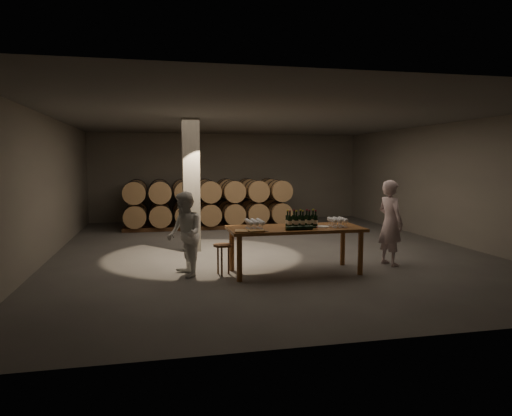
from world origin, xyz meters
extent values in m
plane|color=#4D4A48|center=(0.00, 0.00, 0.00)|extent=(12.00, 12.00, 0.00)
plane|color=#605E59|center=(0.00, 0.00, 3.20)|extent=(12.00, 12.00, 0.00)
plane|color=slate|center=(0.00, 6.00, 1.60)|extent=(10.00, 0.00, 10.00)
plane|color=slate|center=(0.00, -6.00, 1.60)|extent=(10.00, 0.00, 10.00)
plane|color=slate|center=(-5.00, 0.00, 1.60)|extent=(0.00, 12.00, 12.00)
plane|color=slate|center=(5.00, 0.00, 1.60)|extent=(0.00, 12.00, 12.00)
cube|color=slate|center=(-1.80, 0.20, 1.60)|extent=(0.40, 0.40, 3.20)
cylinder|color=brown|center=(-1.18, -2.93, 0.42)|extent=(0.10, 0.10, 0.84)
cylinder|color=brown|center=(1.18, -2.93, 0.42)|extent=(0.10, 0.10, 0.84)
cylinder|color=brown|center=(-1.18, -2.07, 0.42)|extent=(0.10, 0.10, 0.84)
cylinder|color=brown|center=(1.18, -2.07, 0.42)|extent=(0.10, 0.10, 0.84)
cube|color=brown|center=(0.00, -2.50, 0.87)|extent=(2.60, 1.10, 0.06)
cube|color=brown|center=(-0.96, 4.90, 0.06)|extent=(5.48, 0.10, 0.12)
cube|color=brown|center=(-0.96, 5.50, 0.06)|extent=(5.48, 0.10, 0.12)
cylinder|color=#A17C49|center=(-3.30, 5.20, 0.47)|extent=(0.70, 0.95, 0.70)
cylinder|color=black|center=(-3.30, 4.94, 0.47)|extent=(0.73, 0.04, 0.73)
cylinder|color=black|center=(-3.30, 5.46, 0.47)|extent=(0.73, 0.04, 0.73)
cylinder|color=#A17C49|center=(-2.52, 5.20, 0.47)|extent=(0.70, 0.95, 0.70)
cylinder|color=black|center=(-2.52, 4.94, 0.47)|extent=(0.73, 0.04, 0.73)
cylinder|color=black|center=(-2.52, 5.46, 0.47)|extent=(0.73, 0.04, 0.73)
cylinder|color=#A17C49|center=(-1.74, 5.20, 0.47)|extent=(0.70, 0.95, 0.70)
cylinder|color=black|center=(-1.74, 4.94, 0.47)|extent=(0.73, 0.04, 0.73)
cylinder|color=black|center=(-1.74, 5.46, 0.47)|extent=(0.73, 0.04, 0.73)
cylinder|color=#A17C49|center=(-0.96, 5.20, 0.47)|extent=(0.70, 0.95, 0.70)
cylinder|color=black|center=(-0.96, 4.94, 0.47)|extent=(0.73, 0.04, 0.73)
cylinder|color=black|center=(-0.96, 5.46, 0.47)|extent=(0.73, 0.04, 0.73)
cylinder|color=#A17C49|center=(-0.18, 5.20, 0.47)|extent=(0.70, 0.95, 0.70)
cylinder|color=black|center=(-0.18, 4.94, 0.47)|extent=(0.73, 0.04, 0.73)
cylinder|color=black|center=(-0.18, 5.46, 0.47)|extent=(0.73, 0.04, 0.73)
cylinder|color=#A17C49|center=(0.60, 5.20, 0.47)|extent=(0.70, 0.95, 0.70)
cylinder|color=black|center=(0.60, 4.94, 0.47)|extent=(0.73, 0.04, 0.73)
cylinder|color=black|center=(0.60, 5.46, 0.47)|extent=(0.73, 0.04, 0.73)
cylinder|color=#A17C49|center=(1.38, 5.20, 0.47)|extent=(0.70, 0.95, 0.70)
cylinder|color=black|center=(1.38, 4.94, 0.47)|extent=(0.73, 0.04, 0.73)
cylinder|color=black|center=(1.38, 5.46, 0.47)|extent=(0.73, 0.04, 0.73)
cylinder|color=#A17C49|center=(-3.30, 5.20, 1.21)|extent=(0.70, 0.95, 0.70)
cylinder|color=black|center=(-3.30, 4.94, 1.21)|extent=(0.73, 0.04, 0.73)
cylinder|color=black|center=(-3.30, 5.46, 1.21)|extent=(0.73, 0.04, 0.73)
cylinder|color=#A17C49|center=(-2.52, 5.20, 1.21)|extent=(0.70, 0.95, 0.70)
cylinder|color=black|center=(-2.52, 4.94, 1.21)|extent=(0.73, 0.04, 0.73)
cylinder|color=black|center=(-2.52, 5.46, 1.21)|extent=(0.73, 0.04, 0.73)
cylinder|color=#A17C49|center=(-1.74, 5.20, 1.21)|extent=(0.70, 0.95, 0.70)
cylinder|color=black|center=(-1.74, 4.94, 1.21)|extent=(0.73, 0.04, 0.73)
cylinder|color=black|center=(-1.74, 5.46, 1.21)|extent=(0.73, 0.04, 0.73)
cylinder|color=#A17C49|center=(-0.96, 5.20, 1.21)|extent=(0.70, 0.95, 0.70)
cylinder|color=black|center=(-0.96, 4.94, 1.21)|extent=(0.73, 0.04, 0.73)
cylinder|color=black|center=(-0.96, 5.46, 1.21)|extent=(0.73, 0.04, 0.73)
cylinder|color=#A17C49|center=(-0.18, 5.20, 1.21)|extent=(0.70, 0.95, 0.70)
cylinder|color=black|center=(-0.18, 4.94, 1.21)|extent=(0.73, 0.04, 0.73)
cylinder|color=black|center=(-0.18, 5.46, 1.21)|extent=(0.73, 0.04, 0.73)
cylinder|color=#A17C49|center=(0.60, 5.20, 1.21)|extent=(0.70, 0.95, 0.70)
cylinder|color=black|center=(0.60, 4.94, 1.21)|extent=(0.73, 0.04, 0.73)
cylinder|color=black|center=(0.60, 5.46, 1.21)|extent=(0.73, 0.04, 0.73)
cylinder|color=#A17C49|center=(1.38, 5.20, 1.21)|extent=(0.70, 0.95, 0.70)
cylinder|color=black|center=(1.38, 4.94, 1.21)|extent=(0.73, 0.04, 0.73)
cylinder|color=black|center=(1.38, 5.46, 1.21)|extent=(0.73, 0.04, 0.73)
cube|color=brown|center=(-0.96, 3.50, 0.06)|extent=(5.48, 0.10, 0.12)
cube|color=brown|center=(-0.96, 4.10, 0.06)|extent=(5.48, 0.10, 0.12)
cylinder|color=#A17C49|center=(-3.30, 3.80, 0.47)|extent=(0.70, 0.95, 0.70)
cylinder|color=black|center=(-3.30, 3.54, 0.47)|extent=(0.73, 0.04, 0.73)
cylinder|color=black|center=(-3.30, 4.06, 0.47)|extent=(0.73, 0.04, 0.73)
cylinder|color=#A17C49|center=(-2.52, 3.80, 0.47)|extent=(0.70, 0.95, 0.70)
cylinder|color=black|center=(-2.52, 3.54, 0.47)|extent=(0.73, 0.04, 0.73)
cylinder|color=black|center=(-2.52, 4.06, 0.47)|extent=(0.73, 0.04, 0.73)
cylinder|color=#A17C49|center=(-1.74, 3.80, 0.47)|extent=(0.70, 0.95, 0.70)
cylinder|color=black|center=(-1.74, 3.54, 0.47)|extent=(0.73, 0.04, 0.73)
cylinder|color=black|center=(-1.74, 4.06, 0.47)|extent=(0.73, 0.04, 0.73)
cylinder|color=#A17C49|center=(-0.96, 3.80, 0.47)|extent=(0.70, 0.95, 0.70)
cylinder|color=black|center=(-0.96, 3.54, 0.47)|extent=(0.73, 0.04, 0.73)
cylinder|color=black|center=(-0.96, 4.06, 0.47)|extent=(0.73, 0.04, 0.73)
cylinder|color=#A17C49|center=(-0.18, 3.80, 0.47)|extent=(0.70, 0.95, 0.70)
cylinder|color=black|center=(-0.18, 3.54, 0.47)|extent=(0.73, 0.04, 0.73)
cylinder|color=black|center=(-0.18, 4.06, 0.47)|extent=(0.73, 0.04, 0.73)
cylinder|color=#A17C49|center=(0.60, 3.80, 0.47)|extent=(0.70, 0.95, 0.70)
cylinder|color=black|center=(0.60, 3.54, 0.47)|extent=(0.73, 0.04, 0.73)
cylinder|color=black|center=(0.60, 4.06, 0.47)|extent=(0.73, 0.04, 0.73)
cylinder|color=#A17C49|center=(1.38, 3.80, 0.47)|extent=(0.70, 0.95, 0.70)
cylinder|color=black|center=(1.38, 3.54, 0.47)|extent=(0.73, 0.04, 0.73)
cylinder|color=black|center=(1.38, 4.06, 0.47)|extent=(0.73, 0.04, 0.73)
cylinder|color=#A17C49|center=(-3.30, 3.80, 1.21)|extent=(0.70, 0.95, 0.70)
cylinder|color=black|center=(-3.30, 3.54, 1.21)|extent=(0.73, 0.04, 0.73)
cylinder|color=black|center=(-3.30, 4.06, 1.21)|extent=(0.73, 0.04, 0.73)
cylinder|color=#A17C49|center=(-2.52, 3.80, 1.21)|extent=(0.70, 0.95, 0.70)
cylinder|color=black|center=(-2.52, 3.54, 1.21)|extent=(0.73, 0.04, 0.73)
cylinder|color=black|center=(-2.52, 4.06, 1.21)|extent=(0.73, 0.04, 0.73)
cylinder|color=#A17C49|center=(-1.74, 3.80, 1.21)|extent=(0.70, 0.95, 0.70)
cylinder|color=black|center=(-1.74, 3.54, 1.21)|extent=(0.73, 0.04, 0.73)
cylinder|color=black|center=(-1.74, 4.06, 1.21)|extent=(0.73, 0.04, 0.73)
cylinder|color=#A17C49|center=(-0.96, 3.80, 1.21)|extent=(0.70, 0.95, 0.70)
cylinder|color=black|center=(-0.96, 3.54, 1.21)|extent=(0.73, 0.04, 0.73)
cylinder|color=black|center=(-0.96, 4.06, 1.21)|extent=(0.73, 0.04, 0.73)
cylinder|color=#A17C49|center=(-0.18, 3.80, 1.21)|extent=(0.70, 0.95, 0.70)
cylinder|color=black|center=(-0.18, 3.54, 1.21)|extent=(0.73, 0.04, 0.73)
cylinder|color=black|center=(-0.18, 4.06, 1.21)|extent=(0.73, 0.04, 0.73)
cylinder|color=#A17C49|center=(0.60, 3.80, 1.21)|extent=(0.70, 0.95, 0.70)
cylinder|color=black|center=(0.60, 3.54, 1.21)|extent=(0.73, 0.04, 0.73)
cylinder|color=black|center=(0.60, 4.06, 1.21)|extent=(0.73, 0.04, 0.73)
cylinder|color=#A17C49|center=(1.38, 3.80, 1.21)|extent=(0.70, 0.95, 0.70)
cylinder|color=black|center=(1.38, 3.54, 1.21)|extent=(0.73, 0.04, 0.73)
cylinder|color=black|center=(1.38, 4.06, 1.21)|extent=(0.73, 0.04, 0.73)
cylinder|color=black|center=(-0.13, -2.59, 1.01)|extent=(0.08, 0.08, 0.23)
cylinder|color=silver|center=(-0.13, -2.59, 1.00)|extent=(0.09, 0.09, 0.07)
cylinder|color=black|center=(-0.13, -2.59, 1.18)|extent=(0.03, 0.03, 0.09)
cylinder|color=yellow|center=(-0.13, -2.59, 1.23)|extent=(0.04, 0.04, 0.03)
cylinder|color=black|center=(-0.13, -2.44, 1.01)|extent=(0.08, 0.08, 0.23)
cylinder|color=silver|center=(-0.13, -2.44, 1.00)|extent=(0.09, 0.09, 0.07)
cylinder|color=black|center=(-0.13, -2.44, 1.18)|extent=(0.03, 0.03, 0.09)
cylinder|color=maroon|center=(-0.13, -2.44, 1.23)|extent=(0.04, 0.04, 0.03)
cylinder|color=black|center=(0.00, -2.59, 1.01)|extent=(0.08, 0.08, 0.23)
cylinder|color=silver|center=(0.00, -2.59, 1.00)|extent=(0.09, 0.09, 0.07)
cylinder|color=black|center=(0.00, -2.59, 1.18)|extent=(0.03, 0.03, 0.09)
cylinder|color=maroon|center=(0.00, -2.59, 1.23)|extent=(0.04, 0.04, 0.03)
cylinder|color=black|center=(0.00, -2.44, 1.01)|extent=(0.08, 0.08, 0.23)
cylinder|color=silver|center=(0.00, -2.44, 1.00)|extent=(0.09, 0.09, 0.07)
cylinder|color=black|center=(0.00, -2.44, 1.18)|extent=(0.03, 0.03, 0.09)
cylinder|color=yellow|center=(0.00, -2.44, 1.23)|extent=(0.04, 0.04, 0.03)
cylinder|color=black|center=(0.13, -2.59, 1.01)|extent=(0.08, 0.08, 0.23)
cylinder|color=silver|center=(0.13, -2.59, 1.00)|extent=(0.09, 0.09, 0.07)
cylinder|color=black|center=(0.13, -2.59, 1.18)|extent=(0.03, 0.03, 0.09)
cylinder|color=yellow|center=(0.13, -2.59, 1.23)|extent=(0.04, 0.04, 0.03)
cylinder|color=black|center=(0.13, -2.44, 1.01)|extent=(0.08, 0.08, 0.23)
cylinder|color=silver|center=(0.13, -2.44, 1.00)|extent=(0.09, 0.09, 0.07)
cylinder|color=black|center=(0.13, -2.44, 1.18)|extent=(0.03, 0.03, 0.09)
cylinder|color=maroon|center=(0.13, -2.44, 1.23)|extent=(0.04, 0.04, 0.03)
cylinder|color=black|center=(0.26, -2.59, 1.01)|extent=(0.08, 0.08, 0.23)
cylinder|color=silver|center=(0.26, -2.59, 1.00)|extent=(0.09, 0.09, 0.07)
cylinder|color=black|center=(0.26, -2.59, 1.18)|extent=(0.03, 0.03, 0.09)
cylinder|color=maroon|center=(0.26, -2.59, 1.23)|extent=(0.04, 0.04, 0.03)
cylinder|color=black|center=(0.26, -2.44, 1.01)|extent=(0.08, 0.08, 0.23)
cylinder|color=silver|center=(0.26, -2.44, 1.00)|extent=(0.09, 0.09, 0.07)
cylinder|color=black|center=(0.26, -2.44, 1.18)|extent=(0.03, 0.03, 0.09)
cylinder|color=yellow|center=(0.26, -2.44, 1.23)|extent=(0.04, 0.04, 0.03)
cylinder|color=black|center=(0.39, -2.59, 1.01)|extent=(0.08, 0.08, 0.23)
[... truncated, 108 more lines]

